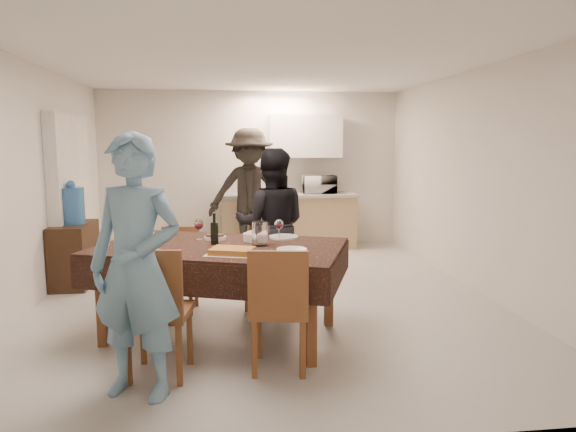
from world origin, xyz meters
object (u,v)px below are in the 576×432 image
Objects in this scene: savoury_tart at (232,251)px; person_near at (136,267)px; wine_bottle at (214,229)px; person_far at (271,225)px; water_pitcher at (260,234)px; dining_table at (220,250)px; person_kitchen at (250,192)px; microwave at (319,184)px; water_jug at (72,206)px; console at (75,254)px.

person_near reaches higher than savoury_tart.
person_far is at bearing 59.04° from wine_bottle.
water_pitcher reaches higher than savoury_tart.
water_pitcher is (0.35, -0.05, 0.15)m from dining_table.
person_kitchen is (0.07, 3.47, 0.04)m from water_pitcher.
dining_table is 0.40m from savoury_tart.
microwave is at bearing 70.58° from savoury_tart.
person_near reaches higher than person_far.
person_near is at bearing -131.99° from water_pitcher.
person_near is at bearing -97.94° from dining_table.
water_pitcher is at bearing 11.58° from dining_table.
water_jug is 2.68m from person_kitchen.
water_jug is 1.11× the size of savoury_tart.
savoury_tart is 1.50m from person_far.
water_jug reaches higher than wine_bottle.
microwave is 3.02m from person_far.
savoury_tart is at bearing -70.77° from wine_bottle.
savoury_tart is at bearing 66.45° from person_near.
wine_bottle is at bearing 86.14° from person_near.
wine_bottle reaches higher than console.
dining_table is at bearing -46.87° from console.
wine_bottle is (-0.05, 0.05, 0.18)m from dining_table.
person_far is at bearing 72.53° from savoury_tart.
person_near reaches higher than water_pitcher.
water_pitcher is at bearing -14.04° from wine_bottle.
dining_table is 11.34× the size of water_pitcher.
savoury_tart is at bearing 70.58° from microwave.
person_far is at bearing 82.94° from person_near.
wine_bottle is 0.70× the size of savoury_tart.
console is 0.49× the size of person_far.
dining_table is at bearing 171.87° from water_pitcher.
person_kitchen is at bearing 34.08° from water_jug.
wine_bottle is 0.14× the size of person_kitchen.
savoury_tart is 4.51m from microwave.
savoury_tart is at bearing -50.47° from water_jug.
microwave is at bearing 87.00° from person_near.
person_kitchen is at bearing 102.67° from dining_table.
water_jug is 1.57× the size of wine_bottle.
dining_table is 1.19m from person_near.
person_far is at bearing 79.70° from water_pitcher.
console is 2.06× the size of savoury_tart.
savoury_tart is at bearing -94.85° from person_kitchen.
microwave is (1.50, 4.25, 0.21)m from savoury_tart.
water_jug is 2.07× the size of water_pitcher.
savoury_tart reaches higher than console.
dining_table is at bearing 104.74° from savoury_tart.
person_far is 0.85× the size of person_kitchen.
person_far is at bearing -20.30° from water_jug.
person_far reaches higher than water_jug.
water_jug is at bearing 137.48° from water_pitcher.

